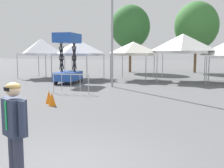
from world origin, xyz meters
TOP-DOWN VIEW (x-y plane):
  - canopy_tent_behind_left at (-11.25, 15.42)m, footprint 3.12×3.12m
  - canopy_tent_behind_right at (-7.74, 15.66)m, footprint 3.50×3.50m
  - canopy_tent_left_of_center at (-3.21, 16.47)m, footprint 3.06×3.06m
  - canopy_tent_far_left at (0.66, 16.55)m, footprint 3.70×3.70m
  - scissor_lift at (-6.91, 12.37)m, footprint 1.66×2.45m
  - person_foreground at (-0.38, -0.85)m, footprint 0.60×0.40m
  - light_pole_near_lift at (-3.31, 11.73)m, footprint 0.36×0.36m
  - tree_behind_tents_right at (-5.70, 24.18)m, footprint 4.34×4.34m
  - tree_behind_tents_left at (1.19, 25.94)m, footprint 4.67×4.67m
  - crowd_barrier_near_person at (-4.46, 8.34)m, footprint 2.08×0.40m
  - traffic_cone_lot_center at (-4.04, 5.60)m, footprint 0.32×0.32m
  - traffic_cone_near_barrier at (-3.60, 5.17)m, footprint 0.32×0.32m

SIDE VIEW (x-z plane):
  - traffic_cone_lot_center at x=-4.04m, z-range 0.00..0.57m
  - traffic_cone_near_barrier at x=-3.60m, z-range 0.00..0.58m
  - crowd_barrier_near_person at x=-4.46m, z-range 0.22..1.29m
  - person_foreground at x=-0.38m, z-range 0.14..1.92m
  - scissor_lift at x=-6.91m, z-range -0.67..2.88m
  - canopy_tent_left_of_center at x=-3.21m, z-range 0.98..4.07m
  - canopy_tent_behind_right at x=-7.74m, z-range 0.97..4.23m
  - canopy_tent_behind_left at x=-11.25m, z-range 0.98..4.40m
  - canopy_tent_far_left at x=0.66m, z-range 1.07..4.71m
  - tree_behind_tents_right at x=-5.70m, z-range 1.31..8.71m
  - tree_behind_tents_left at x=1.19m, z-range 1.24..8.86m
  - light_pole_near_lift at x=-3.31m, z-range 0.57..9.94m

